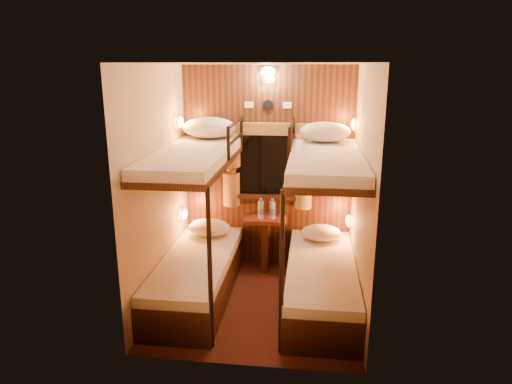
# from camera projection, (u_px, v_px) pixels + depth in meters

# --- Properties ---
(floor) EXTENTS (2.10, 2.10, 0.00)m
(floor) POSITION_uv_depth(u_px,v_px,m) (257.00, 302.00, 4.76)
(floor) COLOR black
(floor) RESTS_ON ground
(ceiling) EXTENTS (2.10, 2.10, 0.00)m
(ceiling) POSITION_uv_depth(u_px,v_px,m) (258.00, 64.00, 4.12)
(ceiling) COLOR silver
(ceiling) RESTS_ON wall_back
(wall_back) EXTENTS (2.40, 0.00, 2.40)m
(wall_back) POSITION_uv_depth(u_px,v_px,m) (268.00, 168.00, 5.44)
(wall_back) COLOR #C6B293
(wall_back) RESTS_ON floor
(wall_front) EXTENTS (2.40, 0.00, 2.40)m
(wall_front) POSITION_uv_depth(u_px,v_px,m) (241.00, 228.00, 3.43)
(wall_front) COLOR #C6B293
(wall_front) RESTS_ON floor
(wall_left) EXTENTS (0.00, 2.40, 2.40)m
(wall_left) POSITION_uv_depth(u_px,v_px,m) (158.00, 188.00, 4.56)
(wall_left) COLOR #C6B293
(wall_left) RESTS_ON floor
(wall_right) EXTENTS (0.00, 2.40, 2.40)m
(wall_right) POSITION_uv_depth(u_px,v_px,m) (362.00, 195.00, 4.32)
(wall_right) COLOR #C6B293
(wall_right) RESTS_ON floor
(back_panel) EXTENTS (2.00, 0.03, 2.40)m
(back_panel) POSITION_uv_depth(u_px,v_px,m) (268.00, 169.00, 5.43)
(back_panel) COLOR black
(back_panel) RESTS_ON floor
(bunk_left) EXTENTS (0.72, 1.90, 1.82)m
(bunk_left) POSITION_uv_depth(u_px,v_px,m) (197.00, 247.00, 4.75)
(bunk_left) COLOR black
(bunk_left) RESTS_ON floor
(bunk_right) EXTENTS (0.72, 1.90, 1.82)m
(bunk_right) POSITION_uv_depth(u_px,v_px,m) (322.00, 253.00, 4.60)
(bunk_right) COLOR black
(bunk_right) RESTS_ON floor
(window) EXTENTS (1.00, 0.12, 0.79)m
(window) POSITION_uv_depth(u_px,v_px,m) (267.00, 171.00, 5.41)
(window) COLOR black
(window) RESTS_ON back_panel
(curtains) EXTENTS (1.10, 0.22, 1.00)m
(curtains) POSITION_uv_depth(u_px,v_px,m) (267.00, 165.00, 5.35)
(curtains) COLOR olive
(curtains) RESTS_ON back_panel
(back_fixtures) EXTENTS (0.54, 0.09, 0.48)m
(back_fixtures) POSITION_uv_depth(u_px,v_px,m) (268.00, 78.00, 5.12)
(back_fixtures) COLOR black
(back_fixtures) RESTS_ON back_panel
(reading_lamps) EXTENTS (2.00, 0.20, 1.25)m
(reading_lamps) POSITION_uv_depth(u_px,v_px,m) (265.00, 172.00, 5.10)
(reading_lamps) COLOR orange
(reading_lamps) RESTS_ON wall_left
(table) EXTENTS (0.50, 0.34, 0.66)m
(table) POSITION_uv_depth(u_px,v_px,m) (266.00, 236.00, 5.46)
(table) COLOR #5C1A15
(table) RESTS_ON floor
(bottle_left) EXTENTS (0.07, 0.07, 0.25)m
(bottle_left) POSITION_uv_depth(u_px,v_px,m) (261.00, 210.00, 5.32)
(bottle_left) COLOR #99BFE5
(bottle_left) RESTS_ON table
(bottle_right) EXTENTS (0.07, 0.07, 0.25)m
(bottle_right) POSITION_uv_depth(u_px,v_px,m) (272.00, 210.00, 5.30)
(bottle_right) COLOR #99BFE5
(bottle_right) RESTS_ON table
(sachet_a) EXTENTS (0.08, 0.06, 0.01)m
(sachet_a) POSITION_uv_depth(u_px,v_px,m) (272.00, 217.00, 5.41)
(sachet_a) COLOR silver
(sachet_a) RESTS_ON table
(sachet_b) EXTENTS (0.09, 0.08, 0.01)m
(sachet_b) POSITION_uv_depth(u_px,v_px,m) (273.00, 218.00, 5.37)
(sachet_b) COLOR silver
(sachet_b) RESTS_ON table
(pillow_lower_left) EXTENTS (0.50, 0.35, 0.19)m
(pillow_lower_left) POSITION_uv_depth(u_px,v_px,m) (209.00, 227.00, 5.34)
(pillow_lower_left) COLOR silver
(pillow_lower_left) RESTS_ON bunk_left
(pillow_lower_right) EXTENTS (0.45, 0.32, 0.18)m
(pillow_lower_right) POSITION_uv_depth(u_px,v_px,m) (321.00, 233.00, 5.20)
(pillow_lower_right) COLOR silver
(pillow_lower_right) RESTS_ON bunk_right
(pillow_upper_left) EXTENTS (0.61, 0.43, 0.24)m
(pillow_upper_left) POSITION_uv_depth(u_px,v_px,m) (209.00, 128.00, 5.16)
(pillow_upper_left) COLOR silver
(pillow_upper_left) RESTS_ON bunk_left
(pillow_upper_right) EXTENTS (0.55, 0.39, 0.22)m
(pillow_upper_right) POSITION_uv_depth(u_px,v_px,m) (325.00, 132.00, 4.91)
(pillow_upper_right) COLOR silver
(pillow_upper_right) RESTS_ON bunk_right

